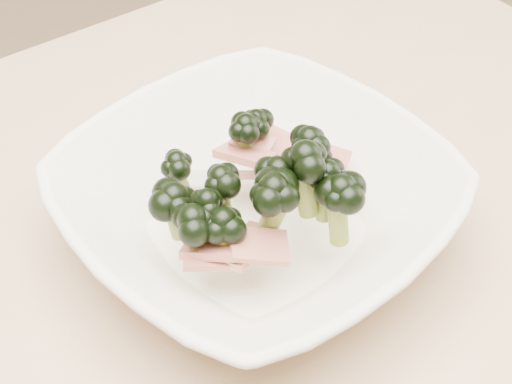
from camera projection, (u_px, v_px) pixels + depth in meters
dining_table at (160, 373)px, 0.63m from camera, size 1.20×0.80×0.75m
broccoli_dish at (256, 200)px, 0.59m from camera, size 0.34×0.34×0.12m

